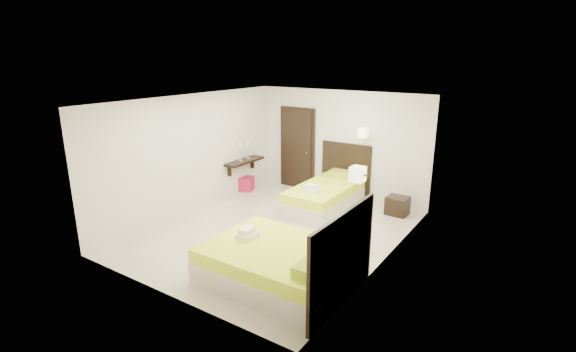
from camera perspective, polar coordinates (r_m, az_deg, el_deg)
The scene contains 7 objects.
floor at distance 8.42m, azimuth -1.71°, elevation -7.57°, with size 5.50×5.50×0.00m, color beige.
bed_single at distance 9.60m, azimuth 5.29°, elevation -2.52°, with size 1.30×2.16×1.78m.
bed_double at distance 6.53m, azimuth -0.62°, elevation -11.86°, with size 2.22×1.89×1.83m.
nightstand at distance 9.52m, azimuth 14.72°, elevation -3.94°, with size 0.46×0.41×0.41m, color black.
ottoman at distance 10.89m, azimuth -5.78°, elevation -1.03°, with size 0.36×0.36×0.36m, color #A01535.
door at distance 10.87m, azimuth 1.27°, elevation 3.77°, with size 1.02×0.15×2.14m.
console_shelf at distance 10.57m, azimuth -6.00°, elevation 2.01°, with size 0.35×1.20×0.78m.
Camera 1 is at (4.46, -6.28, 3.41)m, focal length 26.00 mm.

